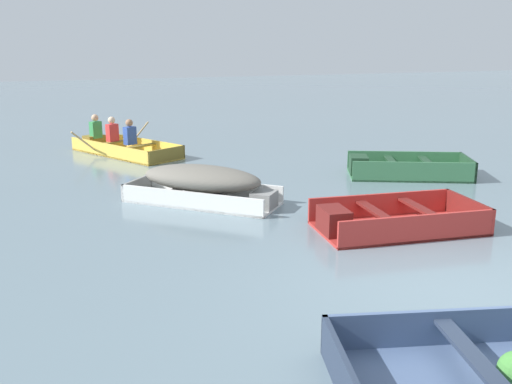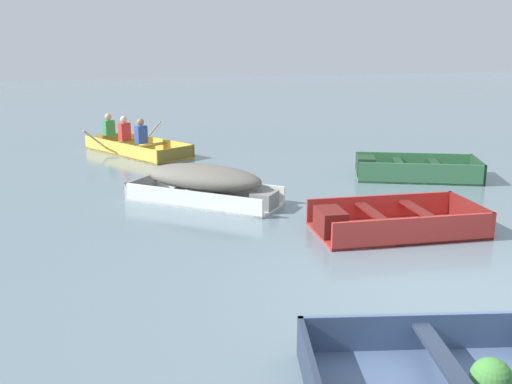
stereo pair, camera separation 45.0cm
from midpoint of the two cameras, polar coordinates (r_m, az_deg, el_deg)
The scene contains 5 objects.
ground_plane at distance 6.74m, azimuth 21.69°, elevation -10.38°, with size 80.00×80.00×0.00m, color slate.
skiff_white_near_moored at distance 9.99m, azimuth -3.84°, elevation 1.02°, with size 2.64×2.55×0.67m.
skiff_green_mid_moored at distance 12.33m, azimuth 16.15°, elevation 2.07°, with size 2.74×2.12×0.42m.
skiff_red_far_moored at distance 8.72m, azimuth 14.49°, elevation -3.04°, with size 2.55×1.53×0.41m.
rowboat_yellow_with_crew at distance 14.93m, azimuth -11.43°, elevation 4.71°, with size 2.54×3.30×0.90m.
Camera 2 is at (-3.86, -4.69, 2.75)m, focal length 40.00 mm.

